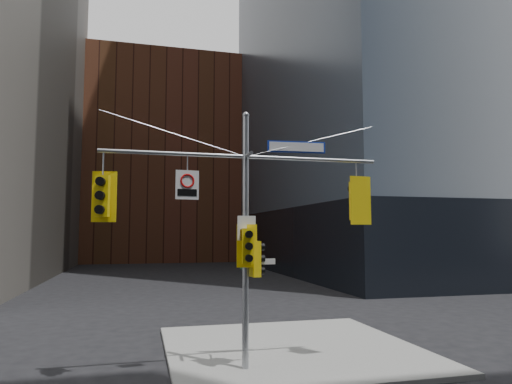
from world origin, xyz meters
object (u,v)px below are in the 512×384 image
traffic_light_east_arm (357,201)px  regulatory_sign_arm (187,184)px  traffic_light_west_arm (102,196)px  traffic_light_pole_side (257,259)px  signal_assembly (246,212)px  traffic_light_pole_front (248,246)px  street_sign_blade (296,147)px

traffic_light_east_arm → regulatory_sign_arm: (-5.08, -0.02, 0.38)m
traffic_light_west_arm → traffic_light_pole_side: size_ratio=1.36×
signal_assembly → regulatory_sign_arm: signal_assembly is taller
traffic_light_pole_front → traffic_light_east_arm: bearing=7.7°
traffic_light_pole_side → traffic_light_pole_front: (-0.32, -0.28, 0.37)m
traffic_light_pole_side → street_sign_blade: street_sign_blade is taller
signal_assembly → traffic_light_pole_side: 1.34m
signal_assembly → traffic_light_pole_side: signal_assembly is taller
traffic_light_west_arm → traffic_light_pole_side: bearing=11.0°
traffic_light_west_arm → traffic_light_east_arm: bearing=10.9°
traffic_light_pole_side → traffic_light_pole_front: traffic_light_pole_front is taller
traffic_light_west_arm → street_sign_blade: size_ratio=0.78×
signal_assembly → traffic_light_west_arm: (-3.85, 0.01, 0.38)m
street_sign_blade → regulatory_sign_arm: size_ratio=2.16×
traffic_light_pole_side → traffic_light_east_arm: bearing=-99.1°
traffic_light_east_arm → traffic_light_pole_side: size_ratio=1.44×
traffic_light_west_arm → traffic_light_pole_front: size_ratio=1.14×
traffic_light_east_arm → regulatory_sign_arm: 5.09m
traffic_light_west_arm → street_sign_blade: 5.59m
traffic_light_pole_front → regulatory_sign_arm: (-1.65, 0.25, 1.69)m
street_sign_blade → traffic_light_pole_front: bearing=-165.1°
street_sign_blade → regulatory_sign_arm: street_sign_blade is taller
traffic_light_pole_side → street_sign_blade: size_ratio=0.57×
regulatory_sign_arm → traffic_light_east_arm: bearing=-7.5°
street_sign_blade → regulatory_sign_arm: 3.38m
signal_assembly → regulatory_sign_arm: (-1.64, -0.02, 0.76)m
traffic_light_west_arm → traffic_light_east_arm: traffic_light_east_arm is taller
regulatory_sign_arm → signal_assembly: bearing=-7.0°
street_sign_blade → traffic_light_west_arm: bearing=-175.3°
signal_assembly → traffic_light_east_arm: signal_assembly is taller
traffic_light_west_arm → traffic_light_east_arm: 7.28m
traffic_light_pole_side → regulatory_sign_arm: size_ratio=1.24×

